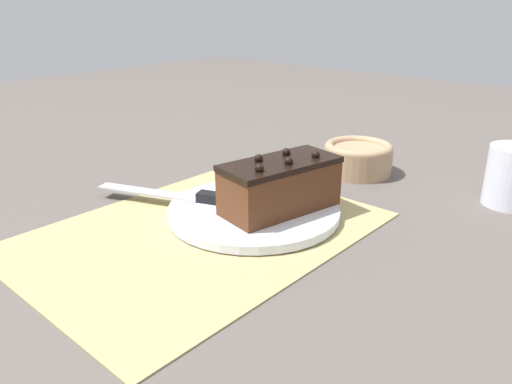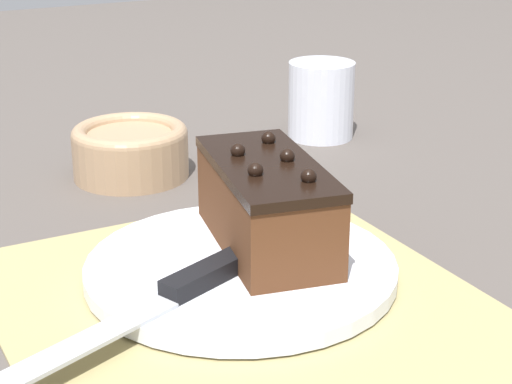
% 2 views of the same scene
% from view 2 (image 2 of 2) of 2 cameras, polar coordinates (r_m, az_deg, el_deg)
% --- Properties ---
extents(ground_plane, '(3.00, 3.00, 0.00)m').
position_cam_2_polar(ground_plane, '(0.60, 1.08, -9.49)').
color(ground_plane, '#544C47').
extents(placemat_woven, '(0.46, 0.34, 0.00)m').
position_cam_2_polar(placemat_woven, '(0.60, 1.09, -9.33)').
color(placemat_woven, tan).
rests_on(placemat_woven, ground_plane).
extents(cake_plate, '(0.24, 0.24, 0.01)m').
position_cam_2_polar(cake_plate, '(0.67, -1.01, -5.12)').
color(cake_plate, white).
rests_on(cake_plate, placemat_woven).
extents(chocolate_cake, '(0.18, 0.11, 0.08)m').
position_cam_2_polar(chocolate_cake, '(0.68, 0.72, -0.79)').
color(chocolate_cake, '#512D19').
rests_on(chocolate_cake, cake_plate).
extents(serving_knife, '(0.11, 0.24, 0.01)m').
position_cam_2_polar(serving_knife, '(0.61, -6.06, -7.00)').
color(serving_knife, black).
rests_on(serving_knife, cake_plate).
extents(drinking_glass, '(0.08, 0.08, 0.09)m').
position_cam_2_polar(drinking_glass, '(1.01, 4.36, 6.13)').
color(drinking_glass, white).
rests_on(drinking_glass, ground_plane).
extents(small_bowl, '(0.12, 0.12, 0.05)m').
position_cam_2_polar(small_bowl, '(0.89, -8.37, 2.83)').
color(small_bowl, tan).
rests_on(small_bowl, ground_plane).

